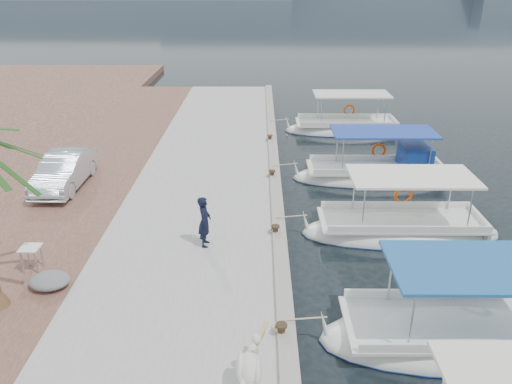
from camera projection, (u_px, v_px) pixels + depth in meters
ground at (288, 272)px, 15.19m from camera, size 400.00×400.00×0.00m
concrete_quay at (206, 197)px, 19.70m from camera, size 6.00×40.00×0.50m
quay_curb at (276, 190)px, 19.55m from camera, size 0.44×40.00×0.12m
cobblestone_strip at (80, 197)px, 19.73m from camera, size 4.00×40.00×0.50m
fishing_caique_b at (457, 338)px, 12.26m from camera, size 6.81×2.57×2.83m
fishing_caique_c at (400, 232)px, 17.35m from camera, size 6.89×2.37×2.83m
fishing_caique_d at (378, 176)px, 22.00m from camera, size 7.30×2.28×2.83m
fishing_caique_e at (346, 130)px, 28.71m from camera, size 7.04×2.34×2.83m
mooring_bollards at (275, 229)px, 16.29m from camera, size 0.28×20.28×0.33m
pelican at (250, 366)px, 10.08m from camera, size 0.76×1.40×1.10m
fisherman at (205, 222)px, 15.42m from camera, size 0.41×0.61×1.65m
parked_car at (64, 171)px, 19.80m from camera, size 1.49×4.14×1.36m
tarp_bundle at (50, 281)px, 13.55m from camera, size 1.10×0.90×0.40m
folding_table at (31, 254)px, 14.23m from camera, size 0.55×0.55×0.73m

